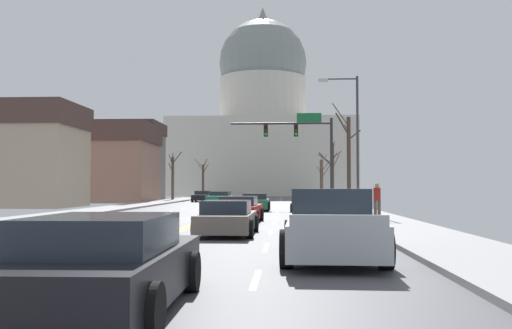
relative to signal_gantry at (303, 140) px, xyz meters
The scene contains 22 objects.
ground 16.15m from the signal_gantry, 110.87° to the right, with size 20.00×180.00×0.20m.
signal_gantry is the anchor object (origin of this frame).
street_lamp_right 11.18m from the signal_gantry, 77.29° to the right, with size 2.31×0.24×7.91m.
capitol_building 58.17m from the signal_gantry, 95.42° to the left, with size 32.27×18.49×34.23m.
sedan_near_00 7.42m from the signal_gantry, 127.36° to the right, with size 2.06×4.66×1.18m.
sedan_near_01 11.68m from the signal_gantry, 90.05° to the right, with size 2.22×4.47×1.24m.
sedan_near_02 18.39m from the signal_gantry, 101.45° to the right, with size 2.12×4.54×1.22m.
sedan_near_03 24.65m from the signal_gantry, 98.14° to the right, with size 2.02×4.46×1.20m.
pickup_truck_near_04 30.39m from the signal_gantry, 90.62° to the right, with size 2.41×5.44×1.62m.
sedan_near_05 36.39m from the signal_gantry, 96.11° to the right, with size 2.14×4.57×1.30m.
sedan_oncoming_00 10.49m from the signal_gantry, 139.97° to the left, with size 2.17×4.60×1.21m.
sedan_oncoming_01 20.68m from the signal_gantry, 121.12° to the left, with size 2.12×4.57×1.17m.
flank_building_00 22.85m from the signal_gantry, behind, with size 9.56×7.37×8.29m.
flank_building_01 31.58m from the signal_gantry, 132.42° to the left, with size 9.80×7.69×9.35m.
flank_building_02 26.06m from the signal_gantry, 146.92° to the left, with size 13.53×8.23×8.11m.
bare_tree_00 24.03m from the signal_gantry, 82.99° to the left, with size 1.53×3.19×5.41m.
bare_tree_01 40.21m from the signal_gantry, 109.49° to the left, with size 2.34×1.98×5.56m.
bare_tree_02 6.67m from the signal_gantry, 64.11° to the right, with size 1.91×1.04×7.17m.
bare_tree_03 25.40m from the signal_gantry, 124.69° to the left, with size 1.63×1.79×5.50m.
bare_tree_04 10.14m from the signal_gantry, 72.41° to the left, with size 2.23×2.31×5.66m.
pedestrian_00 16.81m from the signal_gantry, 79.31° to the right, with size 0.35×0.34×1.70m.
bicycle_parked 13.93m from the signal_gantry, 79.01° to the right, with size 0.12×1.77×0.85m.
Camera 1 is at (4.03, -29.12, 1.69)m, focal length 39.40 mm.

